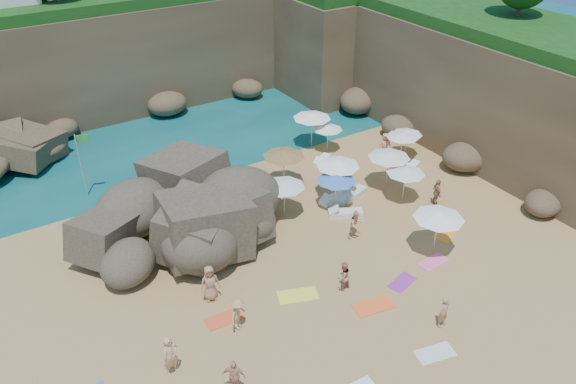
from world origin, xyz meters
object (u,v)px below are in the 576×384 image
parasol_0 (215,187)px  person_stand_5 (200,184)px  person_stand_1 (343,276)px  person_stand_2 (153,170)px  person_stand_4 (385,146)px  parasol_1 (328,127)px  person_stand_0 (170,356)px  lounger_0 (322,160)px  rock_outcrop (183,234)px  parasol_2 (312,115)px  flag_pole (82,157)px  person_stand_3 (437,192)px

parasol_0 → person_stand_5: bearing=91.7°
person_stand_1 → person_stand_2: person_stand_2 is taller
person_stand_2 → person_stand_4: person_stand_4 is taller
parasol_1 → person_stand_0: size_ratio=1.06×
parasol_1 → lounger_0: bearing=-136.0°
parasol_1 → rock_outcrop: bearing=-162.7°
rock_outcrop → person_stand_4: size_ratio=5.08×
parasol_2 → person_stand_5: parasol_2 is taller
parasol_0 → parasol_1: bearing=16.8°
parasol_1 → person_stand_0: (-16.57, -12.42, -0.79)m
rock_outcrop → person_stand_1: 9.46m
flag_pole → parasol_2: bearing=-6.6°
rock_outcrop → lounger_0: size_ratio=5.37×
parasol_1 → person_stand_5: person_stand_5 is taller
person_stand_1 → rock_outcrop: bearing=-66.3°
parasol_0 → person_stand_4: size_ratio=1.14×
rock_outcrop → flag_pole: size_ratio=2.22×
parasol_2 → lounger_0: parasol_2 is taller
parasol_1 → person_stand_1: parasol_1 is taller
person_stand_0 → flag_pole: bearing=70.9°
rock_outcrop → person_stand_4: 15.17m
flag_pole → person_stand_5: flag_pole is taller
flag_pole → parasol_0: (5.63, -5.96, -0.83)m
lounger_0 → person_stand_3: person_stand_3 is taller
person_stand_2 → parasol_0: bearing=146.0°
person_stand_4 → parasol_0: bearing=-154.7°
parasol_2 → rock_outcrop: bearing=-157.0°
parasol_1 → parasol_2: (-0.50, 1.21, 0.55)m
person_stand_1 → person_stand_4: bearing=-145.0°
flag_pole → parasol_0: 8.24m
person_stand_0 → person_stand_4: size_ratio=1.07×
person_stand_1 → person_stand_5: 11.35m
lounger_0 → person_stand_0: size_ratio=0.88×
rock_outcrop → person_stand_5: person_stand_5 is taller
lounger_0 → person_stand_3: size_ratio=1.00×
rock_outcrop → parasol_1: size_ratio=4.50×
flag_pole → person_stand_4: 19.23m
parasol_1 → person_stand_3: bearing=-81.8°
person_stand_4 → rock_outcrop: bearing=-151.5°
lounger_0 → person_stand_4: person_stand_4 is taller
lounger_0 → person_stand_3: 8.30m
parasol_1 → person_stand_4: (2.63, -2.93, -0.85)m
person_stand_0 → person_stand_5: size_ratio=0.99×
rock_outcrop → person_stand_1: (4.70, -8.17, 0.77)m
person_stand_1 → parasol_2: bearing=-125.0°
person_stand_3 → rock_outcrop: bearing=92.7°
parasol_1 → person_stand_2: size_ratio=1.19×
flag_pole → person_stand_1: flag_pole is taller
rock_outcrop → person_stand_0: bearing=-115.6°
person_stand_1 → person_stand_5: bearing=-84.8°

